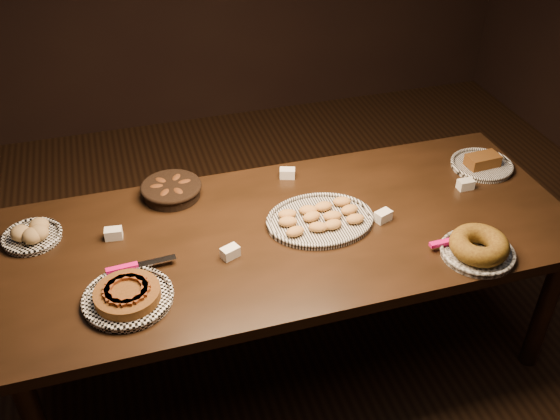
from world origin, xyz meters
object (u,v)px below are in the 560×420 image
object	(u,v)px
madeleine_platter	(320,219)
bundt_cake_plate	(478,247)
buffet_table	(289,243)
apple_tart_plate	(128,296)

from	to	relation	value
madeleine_platter	bundt_cake_plate	world-z (taller)	bundt_cake_plate
bundt_cake_plate	madeleine_platter	bearing A→B (deg)	133.08
buffet_table	bundt_cake_plate	bearing A→B (deg)	-29.27
apple_tart_plate	bundt_cake_plate	size ratio (longest dim) A/B	1.16
bundt_cake_plate	apple_tart_plate	bearing A→B (deg)	163.18
apple_tart_plate	madeleine_platter	size ratio (longest dim) A/B	0.80
apple_tart_plate	bundt_cake_plate	world-z (taller)	bundt_cake_plate
buffet_table	bundt_cake_plate	distance (m)	0.76
buffet_table	apple_tart_plate	xyz separation A→B (m)	(-0.68, -0.23, 0.10)
madeleine_platter	bundt_cake_plate	distance (m)	0.64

